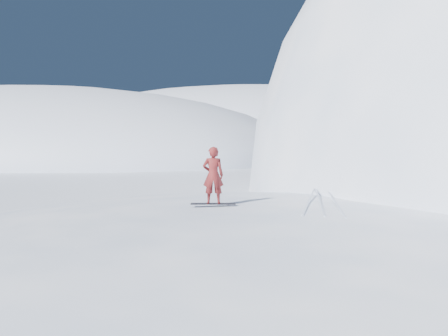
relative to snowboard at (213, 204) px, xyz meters
The scene contains 7 objects.
near_ridge 5.06m from the snowboard, ahead, with size 36.00×28.00×4.80m, color white.
far_ridge_a 87.28m from the snowboard, 139.76° to the left, with size 120.00×70.00×28.00m, color white.
far_ridge_c 112.51m from the snowboard, 108.99° to the left, with size 140.00×90.00×36.00m, color white.
wind_bumps 4.03m from the snowboard, 28.17° to the right, with size 16.00×14.40×1.00m.
snowboard is the anchor object (origin of this frame).
snowboarder 0.93m from the snowboard, ahead, with size 0.67×0.44×1.84m, color maroon.
board_tracks 3.76m from the snowboard, 32.58° to the left, with size 1.84×5.98×0.04m.
Camera 1 is at (1.85, -9.33, 4.69)m, focal length 35.00 mm.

